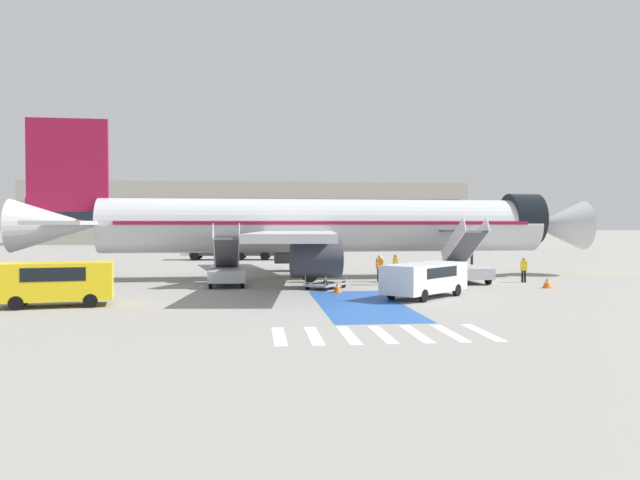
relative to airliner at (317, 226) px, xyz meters
The scene contains 24 objects.
ground_plane 3.72m from the airliner, 13.98° to the left, with size 600.00×600.00×0.00m, color gray.
apron_leadline_yellow 3.73m from the airliner, ahead, with size 0.20×74.91×0.01m, color gold.
apron_stand_patch_blue 15.00m from the airliner, 87.39° to the right, with size 4.01×11.70×0.01m, color #2856A8.
apron_walkway_bar_0 23.07m from the airliner, 98.94° to the right, with size 0.44×3.60×0.01m, color silver.
apron_walkway_bar_1 22.92m from the airliner, 95.93° to the right, with size 0.44×3.60×0.01m, color silver.
apron_walkway_bar_2 22.82m from the airliner, 92.90° to the right, with size 0.44×3.60×0.01m, color silver.
apron_walkway_bar_3 22.80m from the airliner, 89.84° to the right, with size 0.44×3.60×0.01m, color silver.
apron_walkway_bar_4 22.83m from the airliner, 86.79° to the right, with size 0.44×3.60×0.01m, color silver.
apron_walkway_bar_5 22.93m from the airliner, 83.76° to the right, with size 0.44×3.60×0.01m, color silver.
apron_walkway_bar_6 23.09m from the airliner, 80.76° to the right, with size 0.44×3.60×0.01m, color silver.
airliner is the anchor object (origin of this frame).
boarding_stairs_forward 10.51m from the airliner, 23.40° to the right, with size 2.39×5.30×4.24m.
boarding_stairs_aft 8.15m from the airliner, 142.68° to the right, with size 2.39×5.30×3.87m.
fuel_tanker 24.12m from the airliner, 106.08° to the left, with size 10.58×3.38×3.56m.
service_van_0 19.43m from the airliner, 134.68° to the right, with size 5.30×2.91×2.05m.
service_van_1 13.19m from the airliner, 69.90° to the right, with size 5.40×5.31×1.78m.
baggage_cart 8.00m from the airliner, 91.47° to the right, with size 2.76×2.98×0.87m.
ground_crew_0 6.90m from the airliner, 56.50° to the right, with size 0.24×0.44×1.82m.
ground_crew_1 14.23m from the airliner, 19.35° to the right, with size 0.48×0.34×1.63m.
ground_crew_2 6.61m from the airliner, 37.65° to the right, with size 0.25×0.44×1.85m.
ground_crew_3 5.59m from the airliner, 38.00° to the right, with size 0.46×0.30×1.78m.
traffic_cone_0 15.76m from the airliner, 32.09° to the right, with size 0.58×0.58×0.64m.
traffic_cone_1 9.91m from the airliner, 88.63° to the right, with size 0.51×0.51×0.56m.
terminal_building 77.91m from the airliner, 93.83° to the left, with size 82.63×12.10×11.61m.
Camera 1 is at (-4.93, -43.89, 3.86)m, focal length 35.00 mm.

